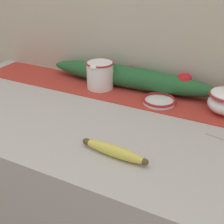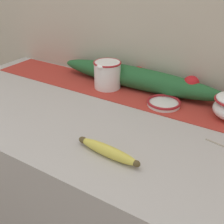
# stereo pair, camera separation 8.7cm
# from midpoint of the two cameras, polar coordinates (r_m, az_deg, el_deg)

# --- Properties ---
(countertop) EXTENTS (1.56, 0.70, 0.91)m
(countertop) POSITION_cam_midpoint_polar(r_m,az_deg,el_deg) (1.34, -0.20, -17.95)
(countertop) COLOR #B7B2AD
(countertop) RESTS_ON ground_plane
(back_wall) EXTENTS (2.36, 0.04, 2.40)m
(back_wall) POSITION_cam_midpoint_polar(r_m,az_deg,el_deg) (1.27, 9.14, 17.85)
(back_wall) COLOR #B7AD99
(back_wall) RESTS_ON ground_plane
(table_runner) EXTENTS (1.43, 0.22, 0.00)m
(table_runner) POSITION_cam_midpoint_polar(r_m,az_deg,el_deg) (1.23, 5.46, 3.84)
(table_runner) COLOR #B23328
(table_runner) RESTS_ON countertop
(cream_pitcher) EXTENTS (0.12, 0.15, 0.12)m
(cream_pitcher) POSITION_cam_midpoint_polar(r_m,az_deg,el_deg) (1.26, 1.10, 7.72)
(cream_pitcher) COLOR white
(cream_pitcher) RESTS_ON countertop
(small_dish) EXTENTS (0.14, 0.14, 0.02)m
(small_dish) POSITION_cam_midpoint_polar(r_m,az_deg,el_deg) (1.14, 12.64, 1.78)
(small_dish) COLOR white
(small_dish) RESTS_ON countertop
(banana) EXTENTS (0.22, 0.05, 0.04)m
(banana) POSITION_cam_midpoint_polar(r_m,az_deg,el_deg) (0.84, 2.14, -8.00)
(banana) COLOR #DBCC4C
(banana) RESTS_ON countertop
(poinsettia_garland) EXTENTS (0.79, 0.10, 0.10)m
(poinsettia_garland) POSITION_cam_midpoint_polar(r_m,az_deg,el_deg) (1.26, 7.15, 6.89)
(poinsettia_garland) COLOR #235B2D
(poinsettia_garland) RESTS_ON countertop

